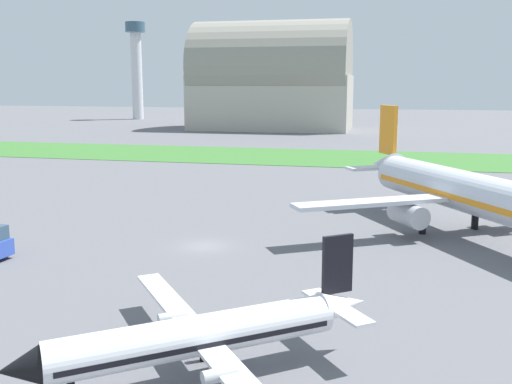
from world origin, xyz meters
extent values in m
plane|color=slate|center=(0.00, 0.00, 0.00)|extent=(600.00, 600.00, 0.00)
cube|color=#3D7533|center=(0.00, 68.52, 0.04)|extent=(360.00, 28.00, 0.08)
cylinder|color=white|center=(7.45, -24.09, 2.44)|extent=(12.82, 10.59, 2.03)
cone|color=black|center=(1.02, -29.08, 2.44)|extent=(2.83, 2.82, 1.99)
cone|color=white|center=(14.21, -18.85, 2.70)|extent=(3.37, 3.19, 1.83)
cube|color=black|center=(7.45, -24.09, 2.29)|extent=(12.20, 10.12, 0.28)
cube|color=white|center=(4.35, -19.42, 2.09)|extent=(7.98, 9.72, 0.20)
cylinder|color=#B7BABF|center=(9.52, -27.02, 2.09)|extent=(1.69, 1.51, 0.65)
cylinder|color=#B7BABF|center=(5.13, -21.36, 2.09)|extent=(1.69, 1.51, 0.65)
cube|color=black|center=(13.89, -19.10, 5.09)|extent=(1.60, 1.32, 3.26)
cube|color=white|center=(14.76, -20.23, 2.65)|extent=(2.71, 3.00, 0.16)
cube|color=white|center=(13.01, -17.97, 2.65)|extent=(2.71, 3.00, 0.16)
cylinder|color=black|center=(9.49, -25.06, 0.71)|extent=(0.37, 0.37, 1.42)
cylinder|color=black|center=(7.02, -21.87, 0.71)|extent=(0.37, 0.37, 1.42)
cylinder|color=silver|center=(23.32, 9.39, 4.49)|extent=(16.76, 24.20, 3.95)
cone|color=silver|center=(15.52, 22.32, 4.99)|extent=(5.65, 6.15, 3.56)
cube|color=orange|center=(23.32, 9.39, 4.20)|extent=(16.08, 23.01, 0.55)
cube|color=silver|center=(15.57, 5.55, 3.80)|extent=(16.07, 11.07, 0.40)
cylinder|color=#B7BABF|center=(27.68, 12.86, 2.39)|extent=(4.09, 4.82, 2.17)
cylinder|color=#B7BABF|center=(18.22, 7.16, 2.39)|extent=(4.09, 4.82, 2.17)
cube|color=orange|center=(15.90, 21.70, 9.35)|extent=(2.08, 3.02, 5.75)
cube|color=silver|center=(18.05, 23.00, 4.89)|extent=(5.42, 4.45, 0.32)
cube|color=silver|center=(13.74, 20.40, 4.89)|extent=(5.42, 4.45, 0.32)
cylinder|color=black|center=(25.05, 12.54, 1.26)|extent=(0.71, 0.71, 2.52)
cylinder|color=black|center=(19.74, 9.33, 1.26)|extent=(0.71, 0.71, 2.52)
cylinder|color=black|center=(-15.72, -7.10, 0.35)|extent=(0.72, 0.32, 0.70)
cube|color=#B2AD9E|center=(-22.52, 139.51, 8.61)|extent=(50.36, 26.46, 17.22)
cylinder|color=gray|center=(-22.52, 139.51, 19.87)|extent=(49.36, 29.10, 29.10)
cylinder|color=silver|center=(-87.70, 180.49, 17.59)|extent=(4.40, 4.40, 35.18)
cylinder|color=#38566B|center=(-87.70, 180.49, 37.18)|extent=(8.00, 8.00, 4.00)
camera|label=1|loc=(16.61, -50.34, 14.81)|focal=41.60mm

